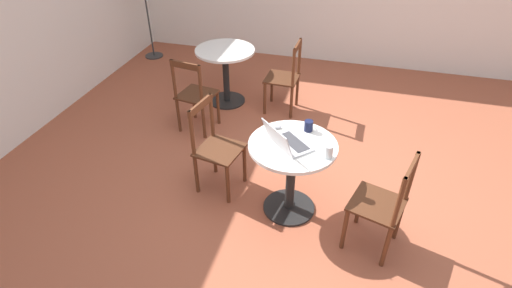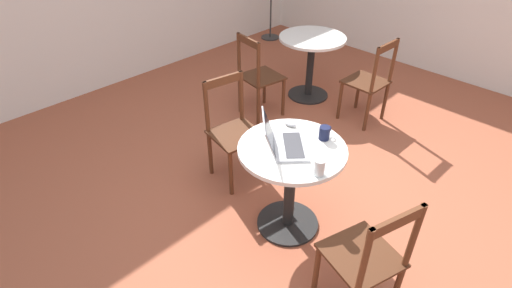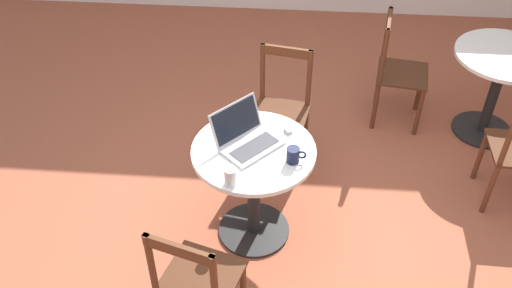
% 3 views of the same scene
% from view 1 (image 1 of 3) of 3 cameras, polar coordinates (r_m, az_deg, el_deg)
% --- Properties ---
extents(ground_plane, '(16.00, 16.00, 0.00)m').
position_cam_1_polar(ground_plane, '(3.84, 6.65, -7.31)').
color(ground_plane, '#9E5138').
extents(cafe_table_near, '(0.73, 0.73, 0.72)m').
position_cam_1_polar(cafe_table_near, '(3.36, 5.12, -2.75)').
color(cafe_table_near, black).
rests_on(cafe_table_near, ground_plane).
extents(cafe_table_mid, '(0.73, 0.73, 0.72)m').
position_cam_1_polar(cafe_table_mid, '(5.08, -4.38, 11.28)').
color(cafe_table_mid, black).
rests_on(cafe_table_mid, ground_plane).
extents(chair_near_front, '(0.48, 0.48, 0.89)m').
position_cam_1_polar(chair_near_front, '(3.23, 17.63, -8.39)').
color(chair_near_front, '#562D19').
rests_on(chair_near_front, ground_plane).
extents(chair_near_back, '(0.45, 0.45, 0.89)m').
position_cam_1_polar(chair_near_back, '(3.67, -5.80, -0.60)').
color(chair_near_back, '#562D19').
rests_on(chair_near_back, ground_plane).
extents(chair_mid_left, '(0.44, 0.44, 0.89)m').
position_cam_1_polar(chair_mid_left, '(4.55, -8.72, 6.81)').
color(chair_mid_left, '#562D19').
rests_on(chair_mid_left, ground_plane).
extents(chair_mid_front, '(0.39, 0.39, 0.89)m').
position_cam_1_polar(chair_mid_front, '(4.91, 4.22, 9.36)').
color(chair_mid_front, '#562D19').
rests_on(chair_mid_front, ground_plane).
extents(laptop, '(0.45, 0.45, 0.22)m').
position_cam_1_polar(laptop, '(3.19, 4.44, 0.35)').
color(laptop, '#B7B7BC').
rests_on(laptop, cafe_table_near).
extents(mouse, '(0.06, 0.10, 0.03)m').
position_cam_1_polar(mouse, '(3.42, 2.82, 2.52)').
color(mouse, '#B7B7BC').
rests_on(mouse, cafe_table_near).
extents(mug, '(0.11, 0.07, 0.10)m').
position_cam_1_polar(mug, '(3.40, 7.52, 2.62)').
color(mug, '#141938').
rests_on(mug, cafe_table_near).
extents(drinking_glass, '(0.07, 0.07, 0.11)m').
position_cam_1_polar(drinking_glass, '(3.11, 10.32, -1.07)').
color(drinking_glass, silver).
rests_on(drinking_glass, cafe_table_near).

